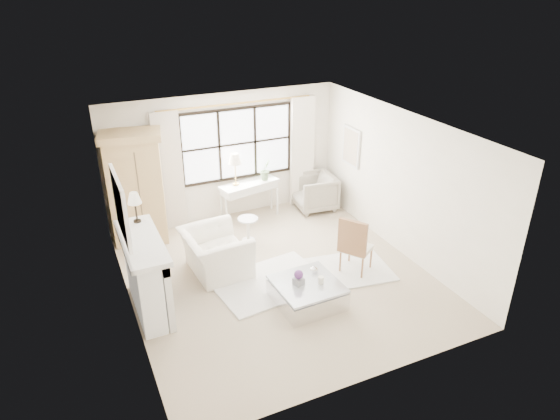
# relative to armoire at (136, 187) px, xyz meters

# --- Properties ---
(floor) EXTENTS (5.50, 5.50, 0.00)m
(floor) POSITION_rel_armoire_xyz_m (1.91, -2.35, -1.14)
(floor) COLOR #BEAA8D
(floor) RESTS_ON ground
(ceiling) EXTENTS (5.50, 5.50, 0.00)m
(ceiling) POSITION_rel_armoire_xyz_m (1.91, -2.35, 1.56)
(ceiling) COLOR white
(ceiling) RESTS_ON ground
(wall_back) EXTENTS (5.00, 0.00, 5.00)m
(wall_back) POSITION_rel_armoire_xyz_m (1.91, 0.40, 0.21)
(wall_back) COLOR white
(wall_back) RESTS_ON ground
(wall_front) EXTENTS (5.00, 0.00, 5.00)m
(wall_front) POSITION_rel_armoire_xyz_m (1.91, -5.10, 0.21)
(wall_front) COLOR silver
(wall_front) RESTS_ON ground
(wall_left) EXTENTS (0.00, 5.50, 5.50)m
(wall_left) POSITION_rel_armoire_xyz_m (-0.59, -2.35, 0.21)
(wall_left) COLOR white
(wall_left) RESTS_ON ground
(wall_right) EXTENTS (0.00, 5.50, 5.50)m
(wall_right) POSITION_rel_armoire_xyz_m (4.41, -2.35, 0.21)
(wall_right) COLOR white
(wall_right) RESTS_ON ground
(window_pane) EXTENTS (2.40, 0.02, 1.50)m
(window_pane) POSITION_rel_armoire_xyz_m (2.21, 0.38, 0.46)
(window_pane) COLOR white
(window_pane) RESTS_ON wall_back
(window_frame) EXTENTS (2.50, 0.04, 1.50)m
(window_frame) POSITION_rel_armoire_xyz_m (2.21, 0.37, 0.46)
(window_frame) COLOR black
(window_frame) RESTS_ON wall_back
(curtain_rod) EXTENTS (3.30, 0.04, 0.04)m
(curtain_rod) POSITION_rel_armoire_xyz_m (2.21, 0.32, 1.33)
(curtain_rod) COLOR #B88C40
(curtain_rod) RESTS_ON wall_back
(curtain_left) EXTENTS (0.55, 0.10, 2.47)m
(curtain_left) POSITION_rel_armoire_xyz_m (0.71, 0.30, 0.10)
(curtain_left) COLOR beige
(curtain_left) RESTS_ON ground
(curtain_right) EXTENTS (0.55, 0.10, 2.47)m
(curtain_right) POSITION_rel_armoire_xyz_m (3.71, 0.30, 0.10)
(curtain_right) COLOR white
(curtain_right) RESTS_ON ground
(fireplace) EXTENTS (0.58, 1.66, 1.26)m
(fireplace) POSITION_rel_armoire_xyz_m (-0.36, -2.35, -0.49)
(fireplace) COLOR white
(fireplace) RESTS_ON ground
(mirror_frame) EXTENTS (0.05, 1.15, 0.95)m
(mirror_frame) POSITION_rel_armoire_xyz_m (-0.56, -2.35, 0.70)
(mirror_frame) COLOR white
(mirror_frame) RESTS_ON wall_left
(mirror_glass) EXTENTS (0.02, 1.00, 0.80)m
(mirror_glass) POSITION_rel_armoire_xyz_m (-0.53, -2.35, 0.70)
(mirror_glass) COLOR silver
(mirror_glass) RESTS_ON wall_left
(art_frame) EXTENTS (0.04, 0.62, 0.82)m
(art_frame) POSITION_rel_armoire_xyz_m (4.38, -0.65, 0.41)
(art_frame) COLOR silver
(art_frame) RESTS_ON wall_right
(art_canvas) EXTENTS (0.01, 0.52, 0.72)m
(art_canvas) POSITION_rel_armoire_xyz_m (4.36, -0.65, 0.41)
(art_canvas) COLOR beige
(art_canvas) RESTS_ON wall_right
(mantel_lamp) EXTENTS (0.22, 0.22, 0.51)m
(mantel_lamp) POSITION_rel_armoire_xyz_m (-0.28, -1.74, 0.51)
(mantel_lamp) COLOR black
(mantel_lamp) RESTS_ON fireplace
(armoire) EXTENTS (1.24, 0.91, 2.24)m
(armoire) POSITION_rel_armoire_xyz_m (0.00, 0.00, 0.00)
(armoire) COLOR tan
(armoire) RESTS_ON floor
(console_table) EXTENTS (1.37, 0.72, 0.80)m
(console_table) POSITION_rel_armoire_xyz_m (2.34, 0.09, -0.74)
(console_table) COLOR white
(console_table) RESTS_ON floor
(console_lamp) EXTENTS (0.28, 0.28, 0.69)m
(console_lamp) POSITION_rel_armoire_xyz_m (2.05, 0.11, 0.22)
(console_lamp) COLOR #AF893C
(console_lamp) RESTS_ON console_table
(orchid_plant) EXTENTS (0.32, 0.31, 0.46)m
(orchid_plant) POSITION_rel_armoire_xyz_m (2.73, 0.11, -0.11)
(orchid_plant) COLOR #5E7B52
(orchid_plant) RESTS_ON console_table
(side_table) EXTENTS (0.40, 0.40, 0.51)m
(side_table) POSITION_rel_armoire_xyz_m (1.91, -0.94, -0.81)
(side_table) COLOR white
(side_table) RESTS_ON floor
(rug_left) EXTENTS (2.00, 1.52, 0.03)m
(rug_left) POSITION_rel_armoire_xyz_m (1.69, -2.49, -1.12)
(rug_left) COLOR white
(rug_left) RESTS_ON floor
(rug_right) EXTENTS (1.67, 1.35, 0.03)m
(rug_right) POSITION_rel_armoire_xyz_m (3.13, -2.71, -1.13)
(rug_right) COLOR silver
(rug_right) RESTS_ON floor
(club_armchair) EXTENTS (1.12, 1.26, 0.78)m
(club_armchair) POSITION_rel_armoire_xyz_m (0.98, -1.75, -0.75)
(club_armchair) COLOR white
(club_armchair) RESTS_ON floor
(wingback_chair) EXTENTS (0.96, 0.94, 0.80)m
(wingback_chair) POSITION_rel_armoire_xyz_m (3.82, -0.14, -0.74)
(wingback_chair) COLOR #A59C8B
(wingback_chair) RESTS_ON floor
(french_chair) EXTENTS (0.67, 0.67, 1.08)m
(french_chair) POSITION_rel_armoire_xyz_m (3.24, -2.78, -0.83)
(french_chair) COLOR #A36E44
(french_chair) RESTS_ON floor
(coffee_table) EXTENTS (1.03, 1.03, 0.38)m
(coffee_table) POSITION_rel_armoire_xyz_m (2.02, -3.26, -0.96)
(coffee_table) COLOR silver
(coffee_table) RESTS_ON floor
(planter_box) EXTENTS (0.18, 0.18, 0.11)m
(planter_box) POSITION_rel_armoire_xyz_m (1.88, -3.23, -0.71)
(planter_box) COLOR gray
(planter_box) RESTS_ON coffee_table
(planter_flowers) EXTENTS (0.15, 0.15, 0.15)m
(planter_flowers) POSITION_rel_armoire_xyz_m (1.88, -3.23, -0.58)
(planter_flowers) COLOR #5F2E75
(planter_flowers) RESTS_ON planter_box
(pillar_candle) EXTENTS (0.09, 0.09, 0.12)m
(pillar_candle) POSITION_rel_armoire_xyz_m (2.21, -3.36, -0.70)
(pillar_candle) COLOR silver
(pillar_candle) RESTS_ON coffee_table
(coffee_vase) EXTENTS (0.14, 0.14, 0.14)m
(coffee_vase) POSITION_rel_armoire_xyz_m (2.27, -3.02, -0.69)
(coffee_vase) COLOR white
(coffee_vase) RESTS_ON coffee_table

